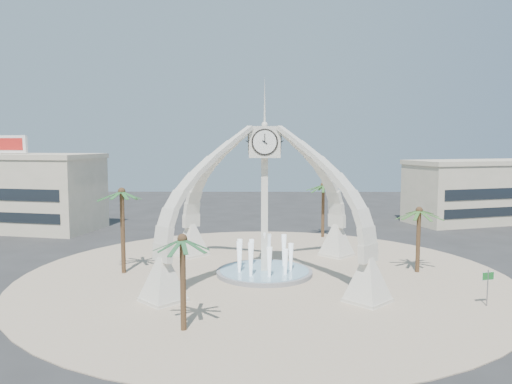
{
  "coord_description": "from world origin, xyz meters",
  "views": [
    {
      "loc": [
        -0.32,
        -40.69,
        11.06
      ],
      "look_at": [
        -0.72,
        2.0,
        6.77
      ],
      "focal_mm": 35.0,
      "sensor_mm": 36.0,
      "label": 1
    }
  ],
  "objects_px": {
    "palm_east": "(419,211)",
    "palm_north": "(323,186)",
    "palm_west": "(122,193)",
    "street_sign": "(488,281)",
    "fountain": "(264,272)",
    "palm_south": "(182,240)",
    "clock_tower": "(265,198)"
  },
  "relations": [
    {
      "from": "fountain",
      "to": "street_sign",
      "type": "bearing_deg",
      "value": -27.96
    },
    {
      "from": "street_sign",
      "to": "palm_south",
      "type": "bearing_deg",
      "value": 179.45
    },
    {
      "from": "fountain",
      "to": "palm_west",
      "type": "bearing_deg",
      "value": 178.03
    },
    {
      "from": "palm_north",
      "to": "street_sign",
      "type": "relative_size",
      "value": 2.71
    },
    {
      "from": "palm_east",
      "to": "palm_north",
      "type": "distance_m",
      "value": 16.82
    },
    {
      "from": "palm_south",
      "to": "palm_north",
      "type": "bearing_deg",
      "value": 67.93
    },
    {
      "from": "fountain",
      "to": "palm_north",
      "type": "distance_m",
      "value": 18.86
    },
    {
      "from": "clock_tower",
      "to": "street_sign",
      "type": "height_order",
      "value": "clock_tower"
    },
    {
      "from": "palm_east",
      "to": "street_sign",
      "type": "distance_m",
      "value": 9.69
    },
    {
      "from": "clock_tower",
      "to": "palm_east",
      "type": "height_order",
      "value": "clock_tower"
    },
    {
      "from": "fountain",
      "to": "street_sign",
      "type": "height_order",
      "value": "fountain"
    },
    {
      "from": "palm_east",
      "to": "palm_north",
      "type": "xyz_separation_m",
      "value": [
        -6.11,
        15.65,
        0.77
      ]
    },
    {
      "from": "palm_east",
      "to": "palm_south",
      "type": "xyz_separation_m",
      "value": [
        -17.85,
        -13.31,
        0.14
      ]
    },
    {
      "from": "palm_west",
      "to": "street_sign",
      "type": "height_order",
      "value": "palm_west"
    },
    {
      "from": "fountain",
      "to": "palm_east",
      "type": "distance_m",
      "value": 13.96
    },
    {
      "from": "palm_east",
      "to": "street_sign",
      "type": "xyz_separation_m",
      "value": [
        1.91,
        -8.85,
        -3.46
      ]
    },
    {
      "from": "clock_tower",
      "to": "palm_east",
      "type": "bearing_deg",
      "value": 4.08
    },
    {
      "from": "palm_south",
      "to": "street_sign",
      "type": "height_order",
      "value": "palm_south"
    },
    {
      "from": "clock_tower",
      "to": "fountain",
      "type": "distance_m",
      "value": 6.2
    },
    {
      "from": "palm_south",
      "to": "fountain",
      "type": "bearing_deg",
      "value": 68.64
    },
    {
      "from": "palm_north",
      "to": "palm_south",
      "type": "distance_m",
      "value": 31.26
    },
    {
      "from": "fountain",
      "to": "palm_north",
      "type": "relative_size",
      "value": 1.17
    },
    {
      "from": "palm_west",
      "to": "street_sign",
      "type": "bearing_deg",
      "value": -17.26
    },
    {
      "from": "clock_tower",
      "to": "street_sign",
      "type": "relative_size",
      "value": 7.08
    },
    {
      "from": "fountain",
      "to": "palm_south",
      "type": "distance_m",
      "value": 14.24
    },
    {
      "from": "fountain",
      "to": "palm_south",
      "type": "xyz_separation_m",
      "value": [
        -4.84,
        -12.38,
        5.12
      ]
    },
    {
      "from": "street_sign",
      "to": "fountain",
      "type": "bearing_deg",
      "value": 138.79
    },
    {
      "from": "palm_north",
      "to": "palm_south",
      "type": "relative_size",
      "value": 1.11
    },
    {
      "from": "palm_east",
      "to": "palm_west",
      "type": "distance_m",
      "value": 24.95
    },
    {
      "from": "street_sign",
      "to": "palm_east",
      "type": "bearing_deg",
      "value": 88.92
    },
    {
      "from": "palm_west",
      "to": "palm_south",
      "type": "bearing_deg",
      "value": -61.17
    },
    {
      "from": "fountain",
      "to": "palm_north",
      "type": "height_order",
      "value": "palm_north"
    }
  ]
}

